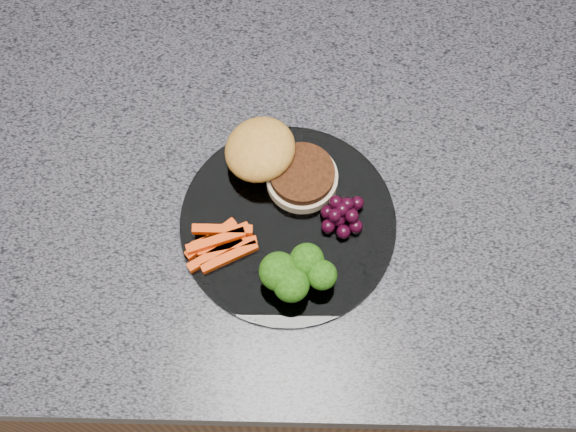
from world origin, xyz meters
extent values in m
plane|color=#ABA08F|center=(0.00, 0.00, 0.00)|extent=(4.00, 4.00, 0.00)
cube|color=brown|center=(0.00, 0.00, 0.43)|extent=(1.20, 0.60, 0.86)
cube|color=#474650|center=(0.00, 0.00, 0.88)|extent=(1.20, 0.60, 0.04)
cylinder|color=white|center=(-0.08, -0.07, 0.90)|extent=(0.26, 0.26, 0.01)
cylinder|color=#C8B18C|center=(-0.06, -0.01, 0.91)|extent=(0.10, 0.10, 0.02)
cylinder|color=#441D0D|center=(-0.06, -0.01, 0.93)|extent=(0.09, 0.09, 0.01)
ellipsoid|color=#C38530|center=(-0.12, 0.01, 0.93)|extent=(0.10, 0.10, 0.05)
cube|color=#DD3903|center=(-0.16, -0.09, 0.91)|extent=(0.07, 0.04, 0.01)
cube|color=#DD3903|center=(-0.15, -0.10, 0.91)|extent=(0.07, 0.03, 0.01)
cube|color=#DD3903|center=(-0.16, -0.11, 0.91)|extent=(0.07, 0.05, 0.01)
cube|color=#DD3903|center=(-0.16, -0.08, 0.92)|extent=(0.07, 0.01, 0.01)
cube|color=#DD3903|center=(-0.16, -0.10, 0.92)|extent=(0.07, 0.03, 0.01)
cube|color=#DD3903|center=(-0.15, -0.11, 0.91)|extent=(0.07, 0.04, 0.01)
cube|color=#DD3903|center=(-0.17, -0.09, 0.91)|extent=(0.06, 0.05, 0.01)
cylinder|color=#577D2D|center=(-0.09, -0.14, 0.92)|extent=(0.02, 0.02, 0.02)
ellipsoid|color=#153C08|center=(-0.09, -0.14, 0.94)|extent=(0.05, 0.05, 0.04)
cylinder|color=#577D2D|center=(-0.06, -0.12, 0.92)|extent=(0.01, 0.01, 0.02)
ellipsoid|color=#153C08|center=(-0.06, -0.12, 0.94)|extent=(0.04, 0.04, 0.04)
cylinder|color=#577D2D|center=(-0.07, -0.15, 0.92)|extent=(0.01, 0.01, 0.02)
ellipsoid|color=#153C08|center=(-0.07, -0.15, 0.94)|extent=(0.04, 0.04, 0.04)
cylinder|color=#577D2D|center=(-0.04, -0.14, 0.92)|extent=(0.01, 0.01, 0.02)
ellipsoid|color=#153C08|center=(-0.04, -0.14, 0.94)|extent=(0.04, 0.04, 0.03)
sphere|color=black|center=(-0.02, -0.07, 0.91)|extent=(0.02, 0.02, 0.02)
sphere|color=black|center=(0.00, -0.06, 0.91)|extent=(0.02, 0.02, 0.02)
sphere|color=black|center=(-0.01, -0.05, 0.91)|extent=(0.02, 0.02, 0.02)
sphere|color=black|center=(-0.03, -0.06, 0.91)|extent=(0.02, 0.02, 0.02)
sphere|color=black|center=(-0.03, -0.07, 0.91)|extent=(0.02, 0.02, 0.02)
sphere|color=black|center=(-0.01, -0.08, 0.91)|extent=(0.02, 0.02, 0.02)
sphere|color=black|center=(0.00, -0.07, 0.91)|extent=(0.02, 0.02, 0.02)
sphere|color=black|center=(0.00, -0.04, 0.91)|extent=(0.02, 0.02, 0.02)
sphere|color=black|center=(-0.02, -0.06, 0.93)|extent=(0.02, 0.02, 0.02)
sphere|color=black|center=(-0.02, -0.06, 0.93)|extent=(0.02, 0.02, 0.02)
sphere|color=black|center=(0.00, -0.07, 0.93)|extent=(0.02, 0.02, 0.02)
sphere|color=black|center=(-0.02, -0.05, 0.93)|extent=(0.02, 0.02, 0.02)
sphere|color=black|center=(-0.01, -0.05, 0.93)|extent=(0.02, 0.02, 0.02)
camera|label=1|loc=(-0.07, -0.42, 1.80)|focal=50.00mm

